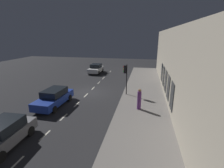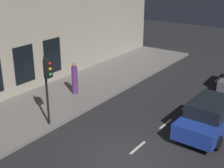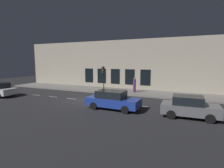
{
  "view_description": "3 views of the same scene",
  "coord_description": "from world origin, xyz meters",
  "views": [
    {
      "loc": [
        6.28,
        -17.18,
        6.38
      ],
      "look_at": [
        2.75,
        0.06,
        1.17
      ],
      "focal_mm": 26.21,
      "sensor_mm": 36.0,
      "label": 1
    },
    {
      "loc": [
        -5.84,
        9.1,
        7.28
      ],
      "look_at": [
        2.58,
        -2.73,
        1.78
      ],
      "focal_mm": 50.97,
      "sensor_mm": 36.0,
      "label": 2
    },
    {
      "loc": [
        -15.42,
        -10.16,
        4.08
      ],
      "look_at": [
        2.12,
        -2.32,
        1.58
      ],
      "focal_mm": 28.27,
      "sensor_mm": 36.0,
      "label": 3
    }
  ],
  "objects": [
    {
      "name": "ground_plane",
      "position": [
        0.0,
        0.0,
        0.0
      ],
      "size": [
        60.0,
        60.0,
        0.0
      ],
      "primitive_type": "plane",
      "color": "#28282B"
    },
    {
      "name": "sidewalk",
      "position": [
        6.25,
        0.0,
        0.07
      ],
      "size": [
        4.5,
        32.0,
        0.15
      ],
      "color": "gray",
      "rests_on": "ground"
    },
    {
      "name": "building_facade",
      "position": [
        8.8,
        0.0,
        3.54
      ],
      "size": [
        0.65,
        32.0,
        7.09
      ],
      "color": "#B2A893",
      "rests_on": "ground"
    },
    {
      "name": "lane_centre_line",
      "position": [
        0.0,
        -1.0,
        0.0
      ],
      "size": [
        0.12,
        27.2,
        0.01
      ],
      "color": "beige",
      "rests_on": "ground"
    },
    {
      "name": "traffic_light",
      "position": [
        4.27,
        -0.14,
        2.59
      ],
      "size": [
        0.45,
        0.32,
        3.32
      ],
      "color": "black",
      "rests_on": "sidewalk"
    },
    {
      "name": "parked_car_0",
      "position": [
        -1.75,
        -10.2,
        0.79
      ],
      "size": [
        2.05,
        4.0,
        1.58
      ],
      "rotation": [
        0.0,
        0.0,
        3.17
      ],
      "color": "slate",
      "rests_on": "ground"
    },
    {
      "name": "parked_car_2",
      "position": [
        -1.95,
        -4.19,
        0.79
      ],
      "size": [
        1.98,
        4.61,
        1.58
      ],
      "rotation": [
        0.0,
        0.0,
        3.12
      ],
      "color": "#1E389E",
      "rests_on": "ground"
    },
    {
      "name": "pedestrian_0",
      "position": [
        5.95,
        -3.73,
        1.03
      ],
      "size": [
        0.47,
        0.47,
        1.87
      ],
      "rotation": [
        0.0,
        0.0,
        4.24
      ],
      "color": "#5B2D70",
      "rests_on": "sidewalk"
    }
  ]
}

